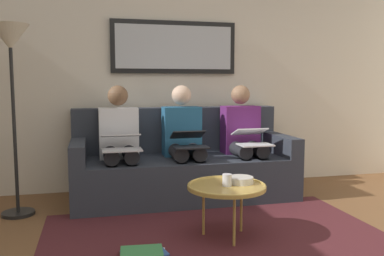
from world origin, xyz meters
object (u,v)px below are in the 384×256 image
object	(u,v)px
couch	(182,166)
bowl	(241,180)
coffee_table	(227,187)
framed_mirror	(174,47)
cup	(227,180)
laptop_black	(189,140)
person_middle	(184,138)
standing_lamp	(11,58)
person_right	(119,140)
laptop_silver	(121,142)
magazine_stack	(143,254)
person_left	(243,136)
laptop_white	(252,137)

from	to	relation	value
couch	bowl	xyz separation A→B (m)	(-0.19, 1.18, 0.12)
couch	coffee_table	distance (m)	1.22
coffee_table	bowl	bearing A→B (deg)	-164.99
framed_mirror	cup	distance (m)	1.97
cup	laptop_black	xyz separation A→B (m)	(0.06, -0.94, 0.17)
person_middle	laptop_black	size ratio (longest dim) A/B	3.26
standing_lamp	couch	bearing A→B (deg)	-170.20
person_middle	person_right	bearing A→B (deg)	0.00
framed_mirror	couch	bearing A→B (deg)	90.00
laptop_silver	magazine_stack	bearing A→B (deg)	92.59
standing_lamp	magazine_stack	bearing A→B (deg)	129.39
bowl	person_left	bearing A→B (deg)	-111.86
person_middle	standing_lamp	size ratio (longest dim) A/B	0.69
laptop_white	laptop_silver	xyz separation A→B (m)	(1.28, 0.01, 0.00)
coffee_table	cup	world-z (taller)	cup
person_left	magazine_stack	size ratio (longest dim) A/B	3.48
laptop_silver	standing_lamp	xyz separation A→B (m)	(0.91, -0.05, 0.74)
bowl	laptop_black	world-z (taller)	laptop_black
framed_mirror	standing_lamp	bearing A→B (deg)	22.94
coffee_table	framed_mirror	bearing A→B (deg)	-87.58
framed_mirror	laptop_silver	distance (m)	1.32
cup	standing_lamp	xyz separation A→B (m)	(1.61, -0.97, 0.92)
magazine_stack	person_left	bearing A→B (deg)	-131.92
framed_mirror	laptop_white	distance (m)	1.32
coffee_table	laptop_white	xyz separation A→B (m)	(-0.57, -0.91, 0.24)
person_right	laptop_silver	size ratio (longest dim) A/B	3.21
cup	magazine_stack	xyz separation A→B (m)	(0.65, 0.20, -0.42)
laptop_white	standing_lamp	size ratio (longest dim) A/B	0.22
couch	coffee_table	size ratio (longest dim) A/B	3.73
cup	bowl	xyz separation A→B (m)	(-0.13, -0.06, -0.02)
laptop_silver	magazine_stack	xyz separation A→B (m)	(-0.05, 1.12, -0.60)
coffee_table	magazine_stack	size ratio (longest dim) A/B	1.80
bowl	laptop_black	bearing A→B (deg)	-77.64
person_middle	coffee_table	bearing A→B (deg)	93.39
bowl	laptop_black	size ratio (longest dim) A/B	0.55
framed_mirror	person_left	bearing A→B (deg)	144.47
person_right	cup	bearing A→B (deg)	120.98
person_right	magazine_stack	size ratio (longest dim) A/B	3.48
laptop_silver	standing_lamp	world-z (taller)	standing_lamp
couch	person_right	bearing A→B (deg)	6.13
person_left	person_middle	bearing A→B (deg)	0.00
coffee_table	person_middle	xyz separation A→B (m)	(0.07, -1.15, 0.22)
framed_mirror	person_middle	xyz separation A→B (m)	(0.00, 0.46, -0.94)
coffee_table	couch	bearing A→B (deg)	-86.80
framed_mirror	magazine_stack	bearing A→B (deg)	72.12
coffee_table	person_right	world-z (taller)	person_right
person_left	standing_lamp	size ratio (longest dim) A/B	0.69
cup	laptop_white	bearing A→B (deg)	-121.60
standing_lamp	person_right	bearing A→B (deg)	-167.67
coffee_table	person_middle	bearing A→B (deg)	-86.61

